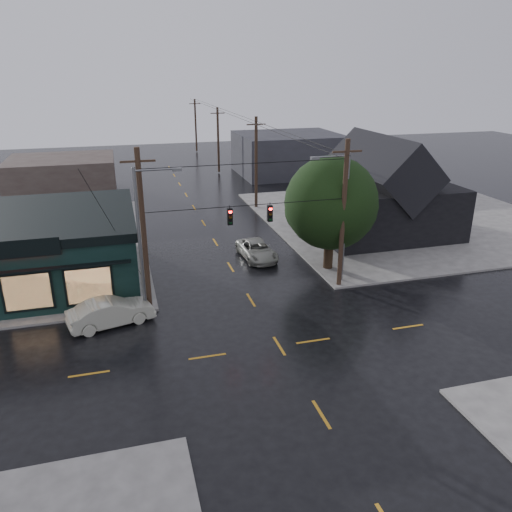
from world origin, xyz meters
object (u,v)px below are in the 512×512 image
object	(u,v)px
sedan_cream	(111,312)
suv_silver	(257,250)
corner_tree	(331,203)
utility_pole_nw	(150,309)
utility_pole_ne	(339,286)

from	to	relation	value
sedan_cream	suv_silver	size ratio (longest dim) A/B	0.99
corner_tree	utility_pole_nw	world-z (taller)	corner_tree
sedan_cream	suv_silver	bearing A→B (deg)	-68.92
suv_silver	utility_pole_nw	bearing A→B (deg)	-146.44
utility_pole_ne	suv_silver	bearing A→B (deg)	120.96
utility_pole_nw	utility_pole_ne	world-z (taller)	same
suv_silver	sedan_cream	bearing A→B (deg)	-147.27
utility_pole_nw	sedan_cream	bearing A→B (deg)	-147.06
utility_pole_nw	utility_pole_ne	bearing A→B (deg)	0.00
sedan_cream	utility_pole_nw	bearing A→B (deg)	-72.26
utility_pole_ne	sedan_cream	size ratio (longest dim) A/B	2.04
utility_pole_ne	suv_silver	distance (m)	7.92
utility_pole_nw	sedan_cream	size ratio (longest dim) A/B	2.04
sedan_cream	utility_pole_ne	bearing A→B (deg)	-99.58
corner_tree	suv_silver	bearing A→B (deg)	141.29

